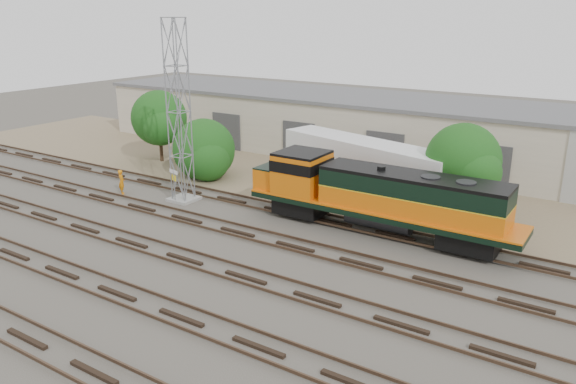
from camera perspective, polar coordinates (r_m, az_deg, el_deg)
The scene contains 12 objects.
ground at distance 32.07m, azimuth -6.80°, elevation -5.01°, with size 140.00×140.00×0.00m, color #47423A.
dirt_strip at distance 43.95m, azimuth 5.70°, elevation 1.35°, with size 80.00×16.00×0.02m, color #726047.
tracks at distance 30.00m, azimuth -10.47°, elevation -6.68°, with size 80.00×20.40×0.28m.
warehouse at distance 50.35m, azimuth 10.05°, elevation 6.37°, with size 58.40×10.40×5.30m.
locomotive at distance 32.79m, azimuth 8.86°, elevation -0.35°, with size 16.38×2.87×3.94m.
signal_tower at distance 37.96m, azimuth -11.01°, elevation 7.63°, with size 1.78×1.78×12.08m.
sign_post at distance 38.42m, azimuth -11.51°, elevation 1.24°, with size 0.95×0.31×2.37m.
worker at distance 41.59m, azimuth -16.55°, elevation 1.00°, with size 0.64×0.42×1.77m, color orange.
semi_trailer at distance 38.44m, azimuth 8.27°, elevation 2.84°, with size 13.56×6.00×4.10m.
tree_west at distance 49.18m, azimuth -12.91°, elevation 7.14°, with size 4.94×4.71×6.16m.
tree_mid at distance 44.17m, azimuth -8.44°, elevation 4.03°, with size 5.11×4.86×4.86m.
tree_east at distance 35.35m, azimuth 17.60°, elevation 2.80°, with size 4.75×4.52×6.10m.
Camera 1 is at (19.13, -22.61, 12.31)m, focal length 35.00 mm.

